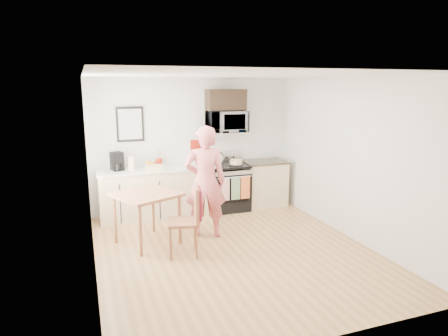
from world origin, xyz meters
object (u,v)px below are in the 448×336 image
object	(u,v)px
range	(228,188)
dining_table	(146,199)
microwave	(226,122)
person	(205,182)
chair	(193,211)
cake	(236,162)

from	to	relation	value
range	dining_table	distance (m)	2.20
range	microwave	world-z (taller)	microwave
range	person	world-z (taller)	person
person	chair	size ratio (longest dim) A/B	1.78
microwave	chair	world-z (taller)	microwave
dining_table	range	bearing A→B (deg)	34.07
microwave	person	world-z (taller)	microwave
person	microwave	bearing A→B (deg)	-109.26
dining_table	cake	distance (m)	2.25
range	chair	size ratio (longest dim) A/B	1.12
person	cake	xyz separation A→B (m)	(0.98, 1.14, 0.05)
microwave	dining_table	world-z (taller)	microwave
microwave	cake	distance (m)	0.82
microwave	person	bearing A→B (deg)	-122.39
person	chair	bearing A→B (deg)	71.54
range	chair	bearing A→B (deg)	-123.56
range	chair	xyz separation A→B (m)	(-1.24, -1.87, 0.23)
dining_table	chair	distance (m)	0.86
microwave	range	bearing A→B (deg)	-89.94
person	dining_table	world-z (taller)	person
microwave	chair	distance (m)	2.58
cake	dining_table	bearing A→B (deg)	-149.80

